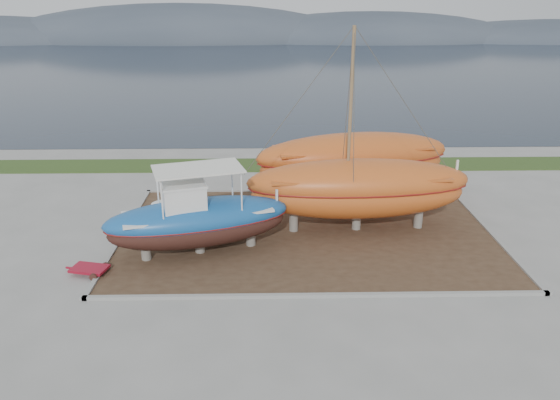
{
  "coord_description": "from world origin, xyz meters",
  "views": [
    {
      "loc": [
        -1.86,
        -20.77,
        11.2
      ],
      "look_at": [
        -1.35,
        4.0,
        1.8
      ],
      "focal_mm": 35.0,
      "sensor_mm": 36.0,
      "label": 1
    }
  ],
  "objects_px": {
    "white_dinghy": "(192,215)",
    "red_trailer": "(90,271)",
    "orange_sailboat": "(361,134)",
    "blue_caique": "(198,211)",
    "orange_bare_hull": "(353,167)"
  },
  "relations": [
    {
      "from": "white_dinghy",
      "to": "orange_bare_hull",
      "type": "distance_m",
      "value": 9.74
    },
    {
      "from": "red_trailer",
      "to": "orange_bare_hull",
      "type": "bearing_deg",
      "value": 48.87
    },
    {
      "from": "white_dinghy",
      "to": "orange_sailboat",
      "type": "relative_size",
      "value": 0.42
    },
    {
      "from": "white_dinghy",
      "to": "orange_bare_hull",
      "type": "relative_size",
      "value": 0.41
    },
    {
      "from": "orange_bare_hull",
      "to": "red_trailer",
      "type": "relative_size",
      "value": 5.06
    },
    {
      "from": "orange_bare_hull",
      "to": "red_trailer",
      "type": "distance_m",
      "value": 15.44
    },
    {
      "from": "white_dinghy",
      "to": "red_trailer",
      "type": "distance_m",
      "value": 6.06
    },
    {
      "from": "blue_caique",
      "to": "orange_bare_hull",
      "type": "height_order",
      "value": "blue_caique"
    },
    {
      "from": "orange_sailboat",
      "to": "blue_caique",
      "type": "bearing_deg",
      "value": -164.63
    },
    {
      "from": "blue_caique",
      "to": "orange_sailboat",
      "type": "xyz_separation_m",
      "value": [
        7.58,
        2.48,
        2.9
      ]
    },
    {
      "from": "white_dinghy",
      "to": "orange_sailboat",
      "type": "distance_m",
      "value": 9.3
    },
    {
      "from": "white_dinghy",
      "to": "red_trailer",
      "type": "bearing_deg",
      "value": -109.53
    },
    {
      "from": "blue_caique",
      "to": "red_trailer",
      "type": "height_order",
      "value": "blue_caique"
    },
    {
      "from": "blue_caique",
      "to": "red_trailer",
      "type": "xyz_separation_m",
      "value": [
        -4.47,
        -1.93,
        -1.92
      ]
    },
    {
      "from": "orange_sailboat",
      "to": "orange_bare_hull",
      "type": "height_order",
      "value": "orange_sailboat"
    }
  ]
}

